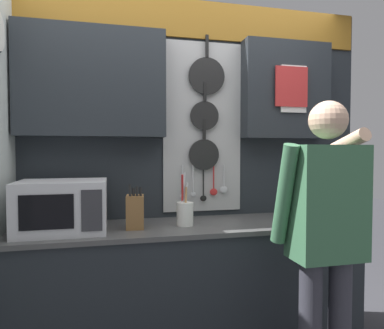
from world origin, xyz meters
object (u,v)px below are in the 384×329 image
at_px(knife_block, 135,211).
at_px(utensil_crock, 185,212).
at_px(person, 325,226).
at_px(microwave, 63,206).

height_order(knife_block, utensil_crock, utensil_crock).
bearing_deg(utensil_crock, person, -42.30).
bearing_deg(person, microwave, 157.40).
xyz_separation_m(knife_block, person, (0.97, -0.59, -0.02)).
distance_m(microwave, utensil_crock, 0.76).
bearing_deg(microwave, person, -22.60).
xyz_separation_m(microwave, knife_block, (0.44, 0.00, -0.05)).
relative_size(knife_block, person, 0.17).
height_order(microwave, person, person).
bearing_deg(microwave, knife_block, 0.12).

